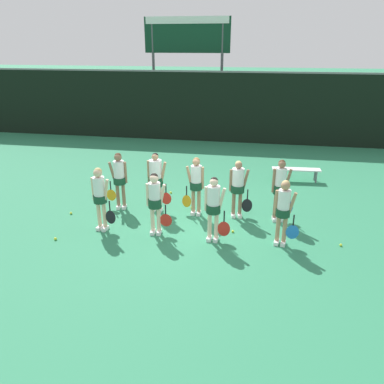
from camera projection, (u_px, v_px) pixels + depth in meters
The scene contains 21 objects.
ground_plane at pixel (193, 224), 10.18m from camera, with size 140.00×140.00×0.00m, color #2D7F56.
fence_windscreen at pixel (226, 107), 17.99m from camera, with size 60.00×0.08×3.38m.
scoreboard at pixel (187, 43), 18.90m from camera, with size 4.38×0.15×5.80m.
bench_courtside at pixel (296, 170), 13.24m from camera, with size 1.69×0.46×0.45m.
player_0 at pixel (100, 194), 9.54m from camera, with size 0.61×0.34×1.70m.
player_1 at pixel (155, 199), 9.34m from camera, with size 0.65×0.34×1.64m.
player_2 at pixel (214, 205), 9.01m from camera, with size 0.65×0.35×1.66m.
player_3 at pixel (284, 208), 8.83m from camera, with size 0.63×0.34×1.66m.
player_4 at pixel (119, 176), 10.82m from camera, with size 0.64×0.36×1.70m.
player_5 at pixel (156, 178), 10.58m from camera, with size 0.70×0.41×1.77m.
player_6 at pixel (196, 182), 10.42m from camera, with size 0.62×0.34×1.69m.
player_7 at pixel (238, 185), 10.29m from camera, with size 0.66×0.38×1.64m.
player_8 at pixel (280, 186), 10.04m from camera, with size 0.61×0.34×1.75m.
tennis_ball_0 at pixel (233, 231), 9.73m from camera, with size 0.07×0.07×0.07m, color #CCE033.
tennis_ball_1 at pixel (171, 193), 12.24m from camera, with size 0.07×0.07×0.07m, color #CCE033.
tennis_ball_2 at pixel (341, 245), 9.07m from camera, with size 0.07×0.07×0.07m, color #CCE033.
tennis_ball_3 at pixel (55, 239), 9.36m from camera, with size 0.07×0.07×0.07m, color #CCE033.
tennis_ball_4 at pixel (154, 198), 11.79m from camera, with size 0.07×0.07×0.07m, color #CCE033.
tennis_ball_5 at pixel (209, 218), 10.45m from camera, with size 0.07×0.07×0.07m, color #CCE033.
tennis_ball_6 at pixel (192, 208), 11.12m from camera, with size 0.07×0.07×0.07m, color #CCE033.
tennis_ball_7 at pixel (71, 213), 10.76m from camera, with size 0.07×0.07×0.07m, color #CCE033.
Camera 1 is at (1.57, -8.99, 4.60)m, focal length 35.00 mm.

